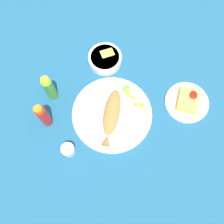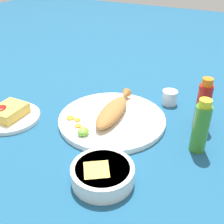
{
  "view_description": "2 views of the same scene",
  "coord_description": "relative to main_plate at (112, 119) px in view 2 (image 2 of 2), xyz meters",
  "views": [
    {
      "loc": [
        -0.35,
        -0.1,
        1.08
      ],
      "look_at": [
        0.0,
        0.0,
        0.04
      ],
      "focal_mm": 40.0,
      "sensor_mm": 36.0,
      "label": 1
    },
    {
      "loc": [
        0.71,
        0.36,
        0.52
      ],
      "look_at": [
        0.0,
        0.0,
        0.04
      ],
      "focal_mm": 45.0,
      "sensor_mm": 36.0,
      "label": 2
    }
  ],
  "objects": [
    {
      "name": "fork_far",
      "position": [
        -0.05,
        0.08,
        0.01
      ],
      "size": [
        0.18,
        0.07,
        0.0
      ],
      "rotation": [
        0.0,
        0.0,
        9.11
      ],
      "color": "silver",
      "rests_on": "main_plate"
    },
    {
      "name": "main_plate",
      "position": [
        0.0,
        0.0,
        0.0
      ],
      "size": [
        0.36,
        0.36,
        0.02
      ],
      "primitive_type": "cylinder",
      "color": "white",
      "rests_on": "ground_plane"
    },
    {
      "name": "side_plate_fries",
      "position": [
        0.15,
        -0.32,
        -0.0
      ],
      "size": [
        0.2,
        0.2,
        0.01
      ],
      "primitive_type": "cylinder",
      "color": "white",
      "rests_on": "ground_plane"
    },
    {
      "name": "lime_wedge_main",
      "position": [
        0.13,
        -0.03,
        0.02
      ],
      "size": [
        0.04,
        0.03,
        0.02
      ],
      "primitive_type": "ellipsoid",
      "color": "#6BB233",
      "rests_on": "main_plate"
    },
    {
      "name": "carrot_slice_extra",
      "position": [
        0.11,
        -0.05,
        0.01
      ],
      "size": [
        0.02,
        0.02,
        0.0
      ],
      "primitive_type": "cylinder",
      "color": "orange",
      "rests_on": "main_plate"
    },
    {
      "name": "carrot_slice_far",
      "position": [
        0.07,
        -0.09,
        0.01
      ],
      "size": [
        0.02,
        0.02,
        0.0
      ],
      "primitive_type": "cylinder",
      "color": "orange",
      "rests_on": "main_plate"
    },
    {
      "name": "hot_sauce_bottle_green",
      "position": [
        0.02,
        0.29,
        0.07
      ],
      "size": [
        0.05,
        0.05,
        0.17
      ],
      "color": "#3D8428",
      "rests_on": "ground_plane"
    },
    {
      "name": "salt_cup",
      "position": [
        -0.21,
        0.13,
        0.01
      ],
      "size": [
        0.06,
        0.06,
        0.05
      ],
      "color": "silver",
      "rests_on": "ground_plane"
    },
    {
      "name": "fried_fish",
      "position": [
        -0.01,
        -0.0,
        0.03
      ],
      "size": [
        0.27,
        0.09,
        0.04
      ],
      "rotation": [
        0.0,
        0.0,
        0.09
      ],
      "color": "#996633",
      "rests_on": "main_plate"
    },
    {
      "name": "fork_near",
      "position": [
        -0.08,
        0.05,
        0.01
      ],
      "size": [
        0.16,
        0.12,
        0.0
      ],
      "rotation": [
        0.0,
        0.0,
        8.78
      ],
      "color": "silver",
      "rests_on": "main_plate"
    },
    {
      "name": "hot_sauce_bottle_red",
      "position": [
        -0.11,
        0.27,
        0.07
      ],
      "size": [
        0.04,
        0.04,
        0.17
      ],
      "color": "#B21914",
      "rests_on": "ground_plane"
    },
    {
      "name": "carrot_slice_mid",
      "position": [
        0.1,
        -0.07,
        0.01
      ],
      "size": [
        0.02,
        0.02,
        0.0
      ],
      "primitive_type": "cylinder",
      "color": "orange",
      "rests_on": "main_plate"
    },
    {
      "name": "guacamole_bowl",
      "position": [
        0.26,
        0.11,
        0.02
      ],
      "size": [
        0.16,
        0.16,
        0.06
      ],
      "color": "white",
      "rests_on": "ground_plane"
    },
    {
      "name": "carrot_slice_near",
      "position": [
        0.07,
        -0.12,
        0.01
      ],
      "size": [
        0.03,
        0.03,
        0.0
      ],
      "primitive_type": "cylinder",
      "color": "orange",
      "rests_on": "main_plate"
    },
    {
      "name": "ground_plane",
      "position": [
        0.0,
        0.0,
        -0.01
      ],
      "size": [
        4.0,
        4.0,
        0.0
      ],
      "primitive_type": "plane",
      "color": "navy"
    },
    {
      "name": "fries_pile",
      "position": [
        0.15,
        -0.32,
        0.02
      ],
      "size": [
        0.11,
        0.09,
        0.04
      ],
      "color": "gold",
      "rests_on": "side_plate_fries"
    }
  ]
}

